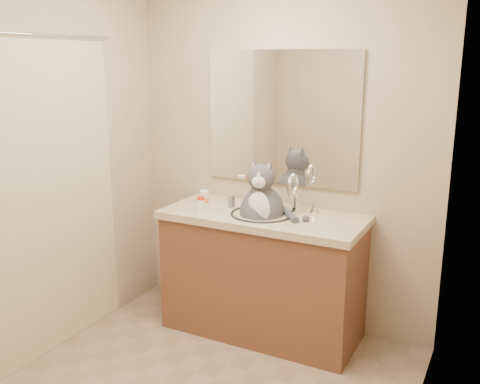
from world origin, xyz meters
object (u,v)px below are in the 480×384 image
pill_bottle_redcap (201,203)px  pill_bottle_orange (204,199)px  cat (262,210)px  grey_canister (231,201)px

pill_bottle_redcap → pill_bottle_orange: (-0.03, 0.09, 0.01)m
pill_bottle_redcap → pill_bottle_orange: pill_bottle_orange is taller
cat → grey_canister: size_ratio=7.28×
cat → pill_bottle_orange: 0.44m
pill_bottle_redcap → pill_bottle_orange: size_ratio=0.84×
pill_bottle_orange → grey_canister: pill_bottle_orange is taller
cat → pill_bottle_redcap: bearing=178.8°
pill_bottle_redcap → grey_canister: (0.15, 0.15, -0.01)m
cat → pill_bottle_redcap: 0.42m
cat → pill_bottle_orange: bearing=166.4°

